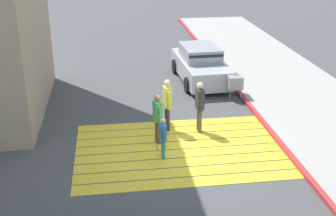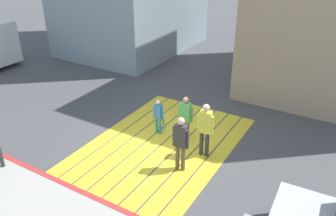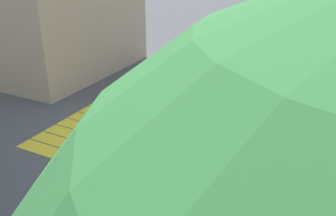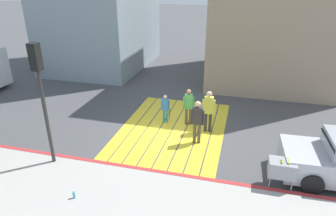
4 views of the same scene
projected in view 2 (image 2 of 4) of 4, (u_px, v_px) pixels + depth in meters
The scene contains 7 objects.
ground_plane at pixel (162, 144), 11.62m from camera, with size 120.00×120.00×0.00m, color #4C4C4F.
crosswalk_stripes at pixel (162, 144), 11.61m from camera, with size 6.40×4.35×0.01m.
curb_painted at pixel (97, 200), 9.10m from camera, with size 0.16×40.00×0.13m, color #BC3333.
pedestrian_adult_lead at pixel (181, 140), 9.93m from camera, with size 0.25×0.52×1.77m.
pedestrian_adult_trailing at pixel (185, 116), 11.39m from camera, with size 0.28×0.48×1.65m.
pedestrian_adult_side at pixel (205, 126), 10.60m from camera, with size 0.27×0.52×1.81m.
pedestrian_child_with_racket at pixel (159, 115), 11.92m from camera, with size 0.28×0.40×1.31m.
Camera 2 is at (-8.30, -5.19, 6.38)m, focal length 36.91 mm.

